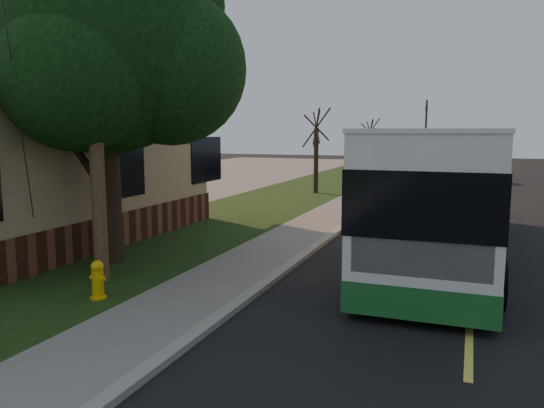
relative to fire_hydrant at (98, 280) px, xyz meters
The scene contains 15 objects.
ground 2.64m from the fire_hydrant, ahead, with size 120.00×120.00×0.00m, color black.
road 11.99m from the fire_hydrant, 56.58° to the left, with size 8.00×80.00×0.01m, color black.
curb 10.34m from the fire_hydrant, 75.43° to the left, with size 0.25×80.00×0.12m, color gray.
sidewalk 10.13m from the fire_hydrant, 80.91° to the left, with size 2.00×80.00×0.08m, color slate.
grass_verge 10.19m from the fire_hydrant, 100.76° to the left, with size 5.00×80.00×0.07m, color black.
building_lot 15.55m from the fire_hydrant, 139.96° to the left, with size 15.00×80.00×0.04m, color slate.
fire_hydrant is the anchor object (origin of this frame).
utility_pole 4.37m from the fire_hydrant, 125.38° to the left, with size 2.86×3.21×9.07m.
leafy_tree 5.65m from the fire_hydrant, 120.67° to the left, with size 6.30×6.00×7.80m.
bare_tree_near 18.10m from the fire_hydrant, 92.86° to the left, with size 1.38×1.21×4.31m.
bare_tree_far 30.04m from the fire_hydrant, 90.76° to the left, with size 1.38×1.21×4.03m.
traffic_signal 34.25m from the fire_hydrant, 84.79° to the left, with size 0.18×0.22×5.50m.
transit_bus 8.86m from the fire_hydrant, 48.55° to the left, with size 2.78×12.05×3.26m.
dumpster 11.25m from the fire_hydrant, 124.60° to the left, with size 1.69×1.35×1.47m.
distant_car 28.38m from the fire_hydrant, 77.74° to the left, with size 1.80×4.47×1.52m, color black.
Camera 1 is at (3.91, -7.91, 3.23)m, focal length 35.00 mm.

